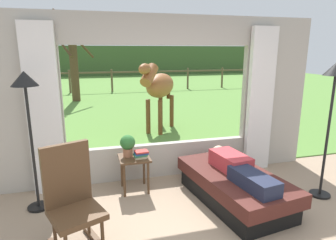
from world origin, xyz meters
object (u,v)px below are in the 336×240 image
Objects in this scene: horse at (159,86)px; floor_lamp_right at (334,90)px; recliner_sofa at (234,187)px; potted_plant at (128,144)px; reclining_person at (237,167)px; side_table at (134,163)px; pasture_tree at (73,58)px; floor_lamp_left at (27,100)px; book_stack at (141,154)px; rocking_chair at (72,200)px.

floor_lamp_right is at bearing 145.25° from horse.
recliner_sofa is 1.61m from potted_plant.
floor_lamp_right is 4.16m from horse.
reclining_person reaches higher than side_table.
pasture_tree reaches higher than potted_plant.
recliner_sofa is 3.49× the size of side_table.
floor_lamp_right reaches higher than side_table.
pasture_tree is (-2.41, 9.01, 1.21)m from reclining_person.
floor_lamp_left is 3.90m from floor_lamp_right.
pasture_tree is (-2.25, 5.24, 0.58)m from horse.
book_stack reaches higher than recliner_sofa.
recliner_sofa is 0.51× the size of pasture_tree.
floor_lamp_left is at bearing -175.74° from book_stack.
reclining_person is 2.09m from rocking_chair.
reclining_person is 2.76× the size of side_table.
rocking_chair is at bearing -62.08° from floor_lamp_left.
book_stack is 0.11× the size of floor_lamp_right.
book_stack is at bearing -35.70° from side_table.
recliner_sofa is at bearing 81.57° from reclining_person.
floor_lamp_left reaches higher than recliner_sofa.
potted_plant reaches higher than reclining_person.
pasture_tree is (-1.07, 8.22, 1.03)m from potted_plant.
reclining_person is 4.49× the size of potted_plant.
side_table is at bearing 105.11° from horse.
rocking_chair is 5.24× the size of book_stack.
side_table is (-1.26, 0.69, 0.21)m from recliner_sofa.
book_stack is 0.06× the size of pasture_tree.
pasture_tree is at bearing 96.53° from reclining_person.
floor_lamp_right is (2.62, -0.91, 0.82)m from potted_plant.
floor_lamp_right reaches higher than book_stack.
side_table is 0.30× the size of horse.
pasture_tree reaches higher than floor_lamp_right.
reclining_person is 0.40× the size of pasture_tree.
recliner_sofa is 1.26× the size of reclining_person.
pasture_tree is at bearing 97.90° from side_table.
floor_lamp_right is 0.53× the size of pasture_tree.
floor_lamp_left is 0.50× the size of pasture_tree.
rocking_chair is at bearing -87.86° from pasture_tree.
reclining_person is 0.76× the size of floor_lamp_right.
book_stack is (0.09, -0.06, 0.15)m from side_table.
book_stack is 0.12× the size of horse.
reclining_person reaches higher than recliner_sofa.
potted_plant is at bearing 10.52° from floor_lamp_left.
horse reaches higher than recliner_sofa.
horse is at bearing 71.98° from book_stack.
potted_plant reaches higher than recliner_sofa.
rocking_chair is 4.61m from horse.
rocking_chair is 2.15× the size of side_table.
pasture_tree is at bearing -31.83° from horse.
pasture_tree is (0.15, 8.44, 0.29)m from floor_lamp_left.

